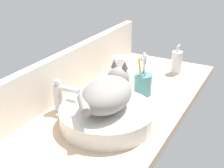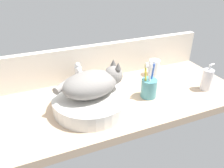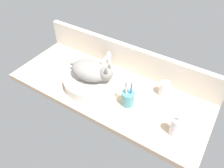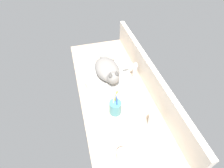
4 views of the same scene
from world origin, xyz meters
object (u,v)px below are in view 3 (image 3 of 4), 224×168
Objects in this scene: soap_dispenser at (175,127)px; sink_basin at (91,81)px; water_glass at (164,89)px; faucet at (108,60)px; toothbrush_cup at (128,98)px; cat at (92,71)px.

sink_basin is at bearing 173.28° from soap_dispenser.
water_glass is (44.38, 17.84, 0.64)cm from sink_basin.
water_glass is (44.29, -2.94, -3.34)cm from faucet.
soap_dispenser is 0.78× the size of toothbrush_cup.
soap_dispenser is at bearing -7.10° from cat.
sink_basin is 1.08× the size of cat.
faucet is at bearing 142.13° from toothbrush_cup.
faucet reaches higher than water_glass.
cat is 1.73× the size of toothbrush_cup.
cat is 28.84cm from toothbrush_cup.
sink_basin is 9.19cm from cat.
soap_dispenser is at bearing -24.77° from faucet.
soap_dispenser is (59.21, -7.37, -6.67)cm from cat.
faucet is (0.08, 20.78, 3.97)cm from sink_basin.
cat is at bearing 9.97° from sink_basin.
faucet is at bearing 89.77° from sink_basin.
sink_basin is 2.56× the size of faucet.
cat is 21.20cm from faucet.
sink_basin is at bearing -170.03° from cat.
soap_dispenser is at bearing -57.05° from water_glass.
water_glass is (-16.19, 24.98, -1.78)cm from soap_dispenser.
soap_dispenser is (60.48, -27.91, -1.56)cm from faucet.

